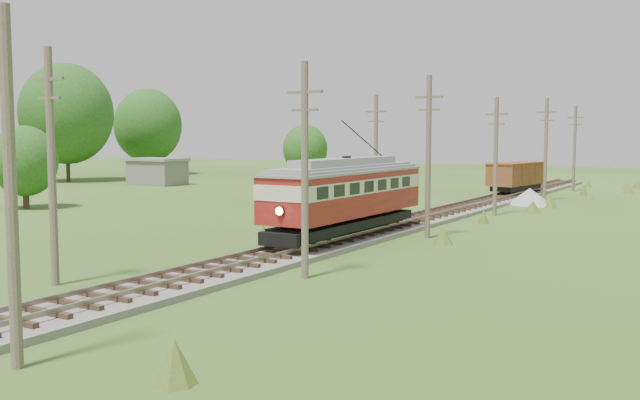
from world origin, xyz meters
The scene contains 17 objects.
railbed_main centered at (0.00, 34.00, 0.19)m, with size 3.60×96.00×0.57m.
streetcar centered at (0.00, 27.45, 2.74)m, with size 3.10×13.07×5.95m.
gondola centered at (0.00, 60.30, 1.99)m, with size 3.58×8.23×2.65m.
gravel_pile centered at (3.23, 53.10, 0.64)m, with size 3.78×4.01×1.37m.
utility_pole_r_1 centered at (3.10, 5.00, 4.40)m, with size 0.30×0.30×8.80m.
utility_pole_r_2 centered at (3.30, 18.00, 4.42)m, with size 1.60×0.30×8.60m.
utility_pole_r_3 centered at (3.20, 31.00, 4.63)m, with size 1.60×0.30×9.00m.
utility_pole_r_4 centered at (3.00, 44.00, 4.32)m, with size 1.60×0.30×8.40m.
utility_pole_r_5 centered at (3.40, 57.00, 4.58)m, with size 1.60×0.30×8.90m.
utility_pole_r_6 centered at (3.20, 70.00, 4.47)m, with size 1.60×0.30×8.70m.
utility_pole_l_a centered at (-4.20, 12.00, 4.63)m, with size 1.60×0.30×9.00m.
utility_pole_l_b centered at (-4.50, 40.00, 4.42)m, with size 1.60×0.30×8.60m.
tree_left_4 centered at (-54.00, 54.00, 8.37)m, with size 11.34×11.34×14.61m.
tree_left_5 centered at (-56.00, 70.00, 7.12)m, with size 9.66×9.66×12.44m.
tree_mid_a centered at (-28.00, 68.00, 4.02)m, with size 5.46×5.46×7.03m.
tree_mid_c centered at (-30.00, 30.00, 3.71)m, with size 5.04×5.04×6.49m.
shed centered at (-40.00, 55.00, 1.57)m, with size 6.40×4.40×3.10m.
Camera 1 is at (18.24, -5.83, 5.71)m, focal length 40.00 mm.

